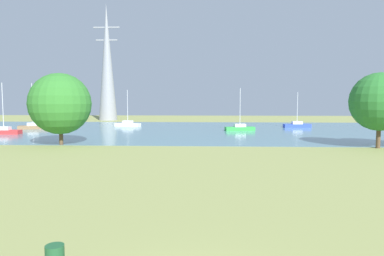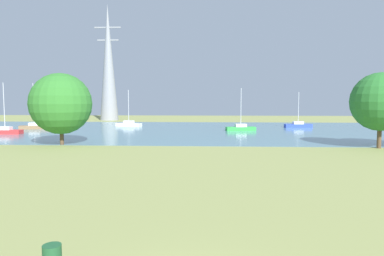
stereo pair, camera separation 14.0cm
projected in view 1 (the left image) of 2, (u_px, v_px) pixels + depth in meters
The scene contains 10 objects.
ground_plane at pixel (204, 159), 30.53m from camera, with size 160.00×160.00×0.00m, color #8C9351.
water_surface at pixel (206, 130), 58.40m from camera, with size 140.00×40.00×0.02m, color slate.
sailboat_green at pixel (240, 128), 57.57m from camera, with size 4.99×2.29×6.91m.
sailboat_white at pixel (128, 124), 66.25m from camera, with size 5.01×2.49×6.86m.
sailboat_red at pixel (4, 131), 51.84m from camera, with size 4.85×1.68×7.54m.
sailboat_blue at pixel (297, 125), 63.96m from camera, with size 4.90×1.85×6.41m.
sailboat_brown at pixel (33, 126), 60.47m from camera, with size 5.03×3.01×7.84m.
tree_mid_shore at pixel (60, 104), 39.36m from camera, with size 6.86×6.86×8.07m.
tree_east_near at pixel (380, 102), 36.67m from camera, with size 6.12×6.12×7.95m.
electricity_pylon at pixel (107, 63), 85.07m from camera, with size 6.40×4.40×27.93m.
Camera 1 is at (0.45, -8.22, 5.17)m, focal length 32.90 mm.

